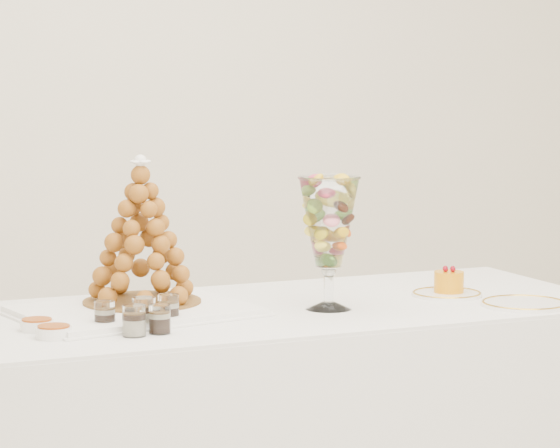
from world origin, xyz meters
name	(u,v)px	position (x,y,z in m)	size (l,w,h in m)	color
buffet_table	(254,444)	(-0.03, 0.19, 0.37)	(1.95, 0.81, 0.73)	white
lace_tray	(135,311)	(-0.34, 0.24, 0.74)	(0.56, 0.42, 0.02)	white
macaron_vase	(329,224)	(0.15, 0.12, 0.96)	(0.16, 0.16, 0.35)	white
cake_plate	(447,294)	(0.54, 0.17, 0.74)	(0.20, 0.20, 0.01)	white
spare_plate	(524,304)	(0.65, -0.04, 0.74)	(0.23, 0.23, 0.01)	white
verrine_a	(105,315)	(-0.46, 0.08, 0.77)	(0.05, 0.05, 0.07)	white
verrine_b	(144,313)	(-0.38, 0.05, 0.77)	(0.06, 0.06, 0.08)	white
verrine_c	(168,309)	(-0.30, 0.10, 0.77)	(0.05, 0.05, 0.07)	white
verrine_d	(134,321)	(-0.42, -0.03, 0.77)	(0.06, 0.06, 0.07)	white
verrine_e	(160,319)	(-0.36, -0.02, 0.77)	(0.05, 0.05, 0.07)	white
ramekin_back	(37,325)	(-0.62, 0.12, 0.75)	(0.08, 0.08, 0.03)	white
ramekin_front	(54,332)	(-0.60, 0.02, 0.75)	(0.09, 0.09, 0.03)	white
croquembouche	(141,231)	(-0.31, 0.30, 0.94)	(0.31, 0.31, 0.39)	brown
mousse_cake	(449,281)	(0.55, 0.18, 0.77)	(0.08, 0.08, 0.07)	orange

